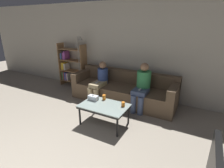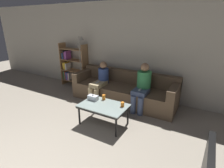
{
  "view_description": "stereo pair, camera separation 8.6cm",
  "coord_description": "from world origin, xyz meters",
  "px_view_note": "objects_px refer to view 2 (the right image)",
  "views": [
    {
      "loc": [
        1.82,
        -0.48,
        2.06
      ],
      "look_at": [
        0.0,
        2.87,
        0.69
      ],
      "focal_mm": 28.0,
      "sensor_mm": 36.0,
      "label": 1
    },
    {
      "loc": [
        1.89,
        -0.44,
        2.06
      ],
      "look_at": [
        0.0,
        2.87,
        0.69
      ],
      "focal_mm": 28.0,
      "sensor_mm": 36.0,
      "label": 2
    }
  ],
  "objects_px": {
    "cup_near_left": "(122,104)",
    "seated_person_mid_left": "(142,85)",
    "couch": "(124,91)",
    "coffee_table": "(104,107)",
    "tissue_box": "(93,98)",
    "standing_lamp": "(81,58)",
    "seated_person_left_end": "(100,81)",
    "bookshelf": "(71,66)",
    "cup_near_right": "(104,97)"
  },
  "relations": [
    {
      "from": "cup_near_left",
      "to": "seated_person_mid_left",
      "type": "relative_size",
      "value": 0.08
    },
    {
      "from": "couch",
      "to": "cup_near_left",
      "type": "distance_m",
      "value": 1.23
    },
    {
      "from": "coffee_table",
      "to": "tissue_box",
      "type": "bearing_deg",
      "value": 162.5
    },
    {
      "from": "tissue_box",
      "to": "couch",
      "type": "bearing_deg",
      "value": 80.12
    },
    {
      "from": "cup_near_left",
      "to": "standing_lamp",
      "type": "relative_size",
      "value": 0.06
    },
    {
      "from": "coffee_table",
      "to": "seated_person_left_end",
      "type": "relative_size",
      "value": 0.93
    },
    {
      "from": "bookshelf",
      "to": "seated_person_left_end",
      "type": "distance_m",
      "value": 1.61
    },
    {
      "from": "tissue_box",
      "to": "seated_person_left_end",
      "type": "bearing_deg",
      "value": 113.42
    },
    {
      "from": "tissue_box",
      "to": "seated_person_mid_left",
      "type": "xyz_separation_m",
      "value": [
        0.78,
        0.95,
        0.12
      ]
    },
    {
      "from": "seated_person_left_end",
      "to": "bookshelf",
      "type": "bearing_deg",
      "value": 160.19
    },
    {
      "from": "cup_near_right",
      "to": "seated_person_mid_left",
      "type": "height_order",
      "value": "seated_person_mid_left"
    },
    {
      "from": "cup_near_right",
      "to": "seated_person_left_end",
      "type": "height_order",
      "value": "seated_person_left_end"
    },
    {
      "from": "couch",
      "to": "seated_person_left_end",
      "type": "relative_size",
      "value": 2.64
    },
    {
      "from": "couch",
      "to": "cup_near_right",
      "type": "relative_size",
      "value": 25.48
    },
    {
      "from": "standing_lamp",
      "to": "seated_person_left_end",
      "type": "bearing_deg",
      "value": -22.46
    },
    {
      "from": "tissue_box",
      "to": "seated_person_mid_left",
      "type": "height_order",
      "value": "seated_person_mid_left"
    },
    {
      "from": "couch",
      "to": "cup_near_left",
      "type": "bearing_deg",
      "value": -65.5
    },
    {
      "from": "cup_near_left",
      "to": "bookshelf",
      "type": "relative_size",
      "value": 0.07
    },
    {
      "from": "couch",
      "to": "cup_near_left",
      "type": "height_order",
      "value": "couch"
    },
    {
      "from": "cup_near_right",
      "to": "seated_person_mid_left",
      "type": "xyz_separation_m",
      "value": [
        0.58,
        0.82,
        0.12
      ]
    },
    {
      "from": "seated_person_left_end",
      "to": "cup_near_left",
      "type": "bearing_deg",
      "value": -38.1
    },
    {
      "from": "seated_person_left_end",
      "to": "seated_person_mid_left",
      "type": "bearing_deg",
      "value": 3.02
    },
    {
      "from": "seated_person_mid_left",
      "to": "seated_person_left_end",
      "type": "bearing_deg",
      "value": -176.98
    },
    {
      "from": "seated_person_left_end",
      "to": "cup_near_right",
      "type": "bearing_deg",
      "value": -52.38
    },
    {
      "from": "cup_near_left",
      "to": "bookshelf",
      "type": "height_order",
      "value": "bookshelf"
    },
    {
      "from": "couch",
      "to": "coffee_table",
      "type": "relative_size",
      "value": 2.85
    },
    {
      "from": "seated_person_left_end",
      "to": "tissue_box",
      "type": "bearing_deg",
      "value": -66.58
    },
    {
      "from": "coffee_table",
      "to": "standing_lamp",
      "type": "distance_m",
      "value": 2.28
    },
    {
      "from": "bookshelf",
      "to": "standing_lamp",
      "type": "distance_m",
      "value": 0.66
    },
    {
      "from": "couch",
      "to": "standing_lamp",
      "type": "height_order",
      "value": "standing_lamp"
    },
    {
      "from": "couch",
      "to": "standing_lamp",
      "type": "distance_m",
      "value": 1.72
    },
    {
      "from": "seated_person_mid_left",
      "to": "bookshelf",
      "type": "bearing_deg",
      "value": 169.76
    },
    {
      "from": "tissue_box",
      "to": "seated_person_left_end",
      "type": "relative_size",
      "value": 0.21
    },
    {
      "from": "bookshelf",
      "to": "seated_person_mid_left",
      "type": "relative_size",
      "value": 1.23
    },
    {
      "from": "standing_lamp",
      "to": "seated_person_mid_left",
      "type": "height_order",
      "value": "standing_lamp"
    },
    {
      "from": "cup_near_left",
      "to": "tissue_box",
      "type": "xyz_separation_m",
      "value": [
        -0.7,
        -0.03,
        0.01
      ]
    },
    {
      "from": "coffee_table",
      "to": "cup_near_left",
      "type": "bearing_deg",
      "value": 20.77
    },
    {
      "from": "tissue_box",
      "to": "seated_person_mid_left",
      "type": "bearing_deg",
      "value": 50.47
    },
    {
      "from": "standing_lamp",
      "to": "seated_person_mid_left",
      "type": "relative_size",
      "value": 1.46
    },
    {
      "from": "bookshelf",
      "to": "cup_near_right",
      "type": "bearing_deg",
      "value": -31.85
    },
    {
      "from": "coffee_table",
      "to": "seated_person_mid_left",
      "type": "distance_m",
      "value": 1.16
    },
    {
      "from": "couch",
      "to": "bookshelf",
      "type": "xyz_separation_m",
      "value": [
        -2.09,
        0.29,
        0.37
      ]
    },
    {
      "from": "bookshelf",
      "to": "seated_person_mid_left",
      "type": "distance_m",
      "value": 2.72
    },
    {
      "from": "cup_near_right",
      "to": "seated_person_mid_left",
      "type": "distance_m",
      "value": 1.01
    },
    {
      "from": "couch",
      "to": "coffee_table",
      "type": "bearing_deg",
      "value": -83.61
    },
    {
      "from": "cup_near_right",
      "to": "tissue_box",
      "type": "distance_m",
      "value": 0.24
    },
    {
      "from": "cup_near_right",
      "to": "bookshelf",
      "type": "xyz_separation_m",
      "value": [
        -2.09,
        1.3,
        0.17
      ]
    },
    {
      "from": "cup_near_left",
      "to": "cup_near_right",
      "type": "xyz_separation_m",
      "value": [
        -0.5,
        0.09,
        0.01
      ]
    },
    {
      "from": "coffee_table",
      "to": "seated_person_left_end",
      "type": "height_order",
      "value": "seated_person_left_end"
    },
    {
      "from": "bookshelf",
      "to": "seated_person_left_end",
      "type": "xyz_separation_m",
      "value": [
        1.51,
        -0.54,
        -0.11
      ]
    }
  ]
}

